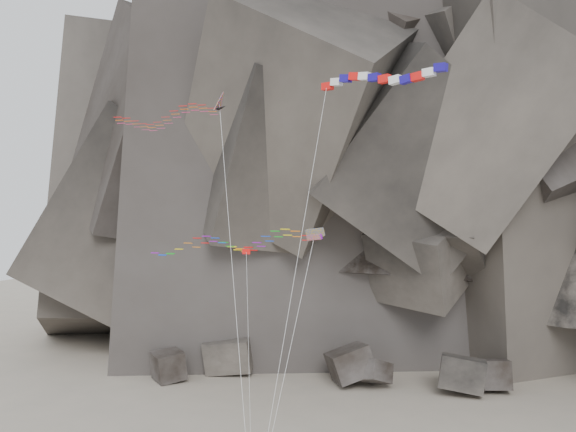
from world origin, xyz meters
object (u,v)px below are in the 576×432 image
(delta_kite, at_px, (161,117))
(parafoil_kite, at_px, (225,243))
(pennant_kite, at_px, (247,291))
(banner_kite, at_px, (379,80))

(delta_kite, distance_m, parafoil_kite, 12.05)
(parafoil_kite, bearing_deg, delta_kite, -175.30)
(parafoil_kite, distance_m, pennant_kite, 4.96)
(parafoil_kite, xyz_separation_m, pennant_kite, (2.75, -2.40, -3.36))
(delta_kite, xyz_separation_m, pennant_kite, (9.05, -3.96, -13.51))
(delta_kite, height_order, parafoil_kite, delta_kite)
(banner_kite, relative_size, parafoil_kite, 1.60)
(parafoil_kite, bearing_deg, banner_kite, 21.90)
(pennant_kite, bearing_deg, parafoil_kite, 140.15)
(banner_kite, relative_size, pennant_kite, 1.74)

